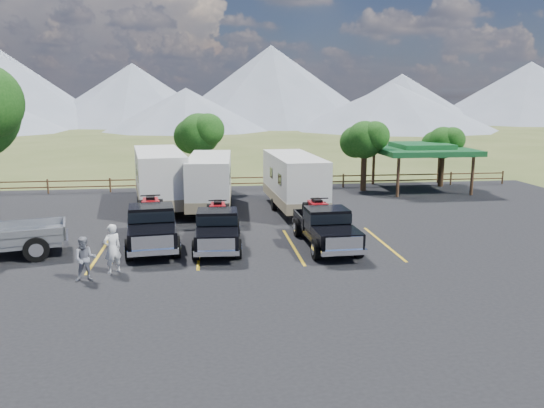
{
  "coord_description": "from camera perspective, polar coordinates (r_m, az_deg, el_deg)",
  "views": [
    {
      "loc": [
        -1.63,
        -17.55,
        6.31
      ],
      "look_at": [
        1.28,
        5.53,
        1.6
      ],
      "focal_mm": 35.0,
      "sensor_mm": 36.0,
      "label": 1
    }
  ],
  "objects": [
    {
      "name": "trailer_left",
      "position": [
        30.67,
        -12.01,
        2.69
      ],
      "size": [
        3.58,
        9.59,
        3.31
      ],
      "rotation": [
        0.0,
        0.0,
        0.15
      ],
      "color": "white",
      "rests_on": "asphalt_lot"
    },
    {
      "name": "tree_ne_b",
      "position": [
        39.38,
        17.88,
        6.27
      ],
      "size": [
        2.77,
        2.59,
        4.27
      ],
      "color": "black",
      "rests_on": "ground"
    },
    {
      "name": "rail_fence",
      "position": [
        36.68,
        -1.43,
        2.5
      ],
      "size": [
        36.12,
        0.12,
        1.0
      ],
      "color": "brown",
      "rests_on": "ground"
    },
    {
      "name": "rig_left",
      "position": [
        23.23,
        -12.82,
        -2.06
      ],
      "size": [
        2.6,
        6.14,
        2.0
      ],
      "rotation": [
        0.0,
        0.0,
        0.11
      ],
      "color": "black",
      "rests_on": "asphalt_lot"
    },
    {
      "name": "trailer_right",
      "position": [
        29.52,
        2.37,
        2.39
      ],
      "size": [
        2.69,
        8.97,
        3.11
      ],
      "rotation": [
        0.0,
        0.0,
        0.05
      ],
      "color": "white",
      "rests_on": "asphalt_lot"
    },
    {
      "name": "person_a",
      "position": [
        19.99,
        -16.8,
        -4.62
      ],
      "size": [
        0.79,
        0.74,
        1.82
      ],
      "primitive_type": "imported",
      "rotation": [
        0.0,
        0.0,
        3.76
      ],
      "color": "white",
      "rests_on": "asphalt_lot"
    },
    {
      "name": "rig_center",
      "position": [
        22.63,
        -5.88,
        -2.41
      ],
      "size": [
        2.1,
        5.5,
        1.82
      ],
      "rotation": [
        0.0,
        0.0,
        -0.04
      ],
      "color": "black",
      "rests_on": "asphalt_lot"
    },
    {
      "name": "stall_lines",
      "position": [
        22.51,
        -2.77,
        -4.74
      ],
      "size": [
        12.12,
        5.5,
        0.01
      ],
      "color": "gold",
      "rests_on": "asphalt_lot"
    },
    {
      "name": "rig_right",
      "position": [
        22.75,
        5.75,
        -2.26
      ],
      "size": [
        2.13,
        5.68,
        1.88
      ],
      "rotation": [
        0.0,
        0.0,
        0.03
      ],
      "color": "black",
      "rests_on": "asphalt_lot"
    },
    {
      "name": "tree_north",
      "position": [
        36.66,
        -7.87,
        7.47
      ],
      "size": [
        3.46,
        3.24,
        5.25
      ],
      "color": "black",
      "rests_on": "ground"
    },
    {
      "name": "asphalt_lot",
      "position": [
        21.56,
        -2.56,
        -5.53
      ],
      "size": [
        44.0,
        34.0,
        0.04
      ],
      "primitive_type": "cube",
      "color": "black",
      "rests_on": "ground"
    },
    {
      "name": "person_b",
      "position": [
        19.45,
        -19.46,
        -5.61
      ],
      "size": [
        0.84,
        0.69,
        1.58
      ],
      "primitive_type": "imported",
      "rotation": [
        0.0,
        0.0,
        0.13
      ],
      "color": "gray",
      "rests_on": "asphalt_lot"
    },
    {
      "name": "pavilion",
      "position": [
        37.69,
        15.76,
        5.66
      ],
      "size": [
        6.2,
        6.2,
        3.22
      ],
      "color": "brown",
      "rests_on": "ground"
    },
    {
      "name": "tree_ne_a",
      "position": [
        36.27,
        9.9,
        6.8
      ],
      "size": [
        3.11,
        2.92,
        4.76
      ],
      "color": "black",
      "rests_on": "ground"
    },
    {
      "name": "ground",
      "position": [
        18.73,
        -1.8,
        -8.26
      ],
      "size": [
        320.0,
        320.0,
        0.0
      ],
      "primitive_type": "plane",
      "color": "#3F5021",
      "rests_on": "ground"
    },
    {
      "name": "trailer_center",
      "position": [
        29.94,
        -6.67,
        2.38
      ],
      "size": [
        2.69,
        8.77,
        3.04
      ],
      "rotation": [
        0.0,
        0.0,
        -0.06
      ],
      "color": "white",
      "rests_on": "asphalt_lot"
    },
    {
      "name": "mountain_range",
      "position": [
        123.69,
        -10.2,
        12.0
      ],
      "size": [
        209.0,
        71.0,
        20.0
      ],
      "color": "gray",
      "rests_on": "ground"
    }
  ]
}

